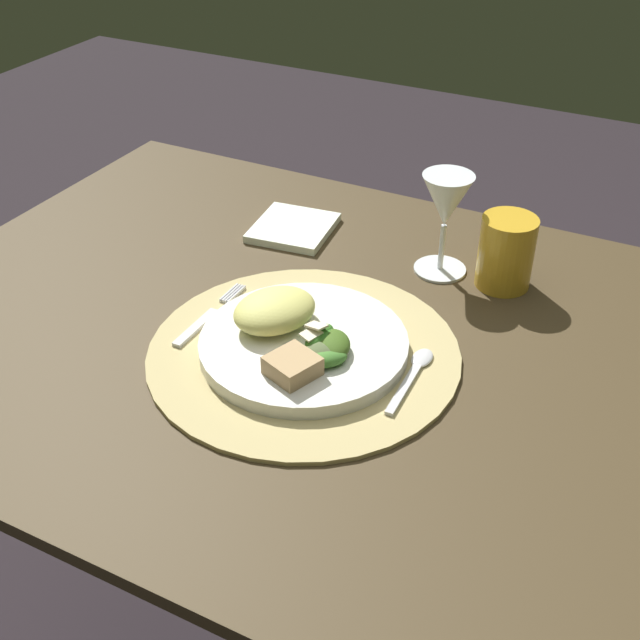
{
  "coord_description": "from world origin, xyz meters",
  "views": [
    {
      "loc": [
        0.38,
        -0.75,
        1.35
      ],
      "look_at": [
        -0.0,
        0.0,
        0.77
      ],
      "focal_mm": 45.58,
      "sensor_mm": 36.0,
      "label": 1
    }
  ],
  "objects_px": {
    "dining_table": "(322,457)",
    "amber_tumbler": "(506,252)",
    "napkin": "(293,228)",
    "wine_glass": "(446,205)",
    "fork": "(207,317)",
    "dinner_plate": "(301,344)",
    "spoon": "(415,370)"
  },
  "relations": [
    {
      "from": "spoon",
      "to": "amber_tumbler",
      "type": "relative_size",
      "value": 1.29
    },
    {
      "from": "fork",
      "to": "spoon",
      "type": "height_order",
      "value": "spoon"
    },
    {
      "from": "dinner_plate",
      "to": "wine_glass",
      "type": "xyz_separation_m",
      "value": [
        0.08,
        0.27,
        0.09
      ]
    },
    {
      "from": "dining_table",
      "to": "amber_tumbler",
      "type": "xyz_separation_m",
      "value": [
        0.17,
        0.22,
        0.27
      ]
    },
    {
      "from": "napkin",
      "to": "spoon",
      "type": "bearing_deg",
      "value": -39.56
    },
    {
      "from": "wine_glass",
      "to": "dinner_plate",
      "type": "bearing_deg",
      "value": -107.41
    },
    {
      "from": "amber_tumbler",
      "to": "dinner_plate",
      "type": "bearing_deg",
      "value": -122.6
    },
    {
      "from": "napkin",
      "to": "amber_tumbler",
      "type": "height_order",
      "value": "amber_tumbler"
    },
    {
      "from": "wine_glass",
      "to": "dining_table",
      "type": "bearing_deg",
      "value": -110.33
    },
    {
      "from": "amber_tumbler",
      "to": "fork",
      "type": "bearing_deg",
      "value": -139.64
    },
    {
      "from": "dinner_plate",
      "to": "napkin",
      "type": "height_order",
      "value": "dinner_plate"
    },
    {
      "from": "amber_tumbler",
      "to": "wine_glass",
      "type": "bearing_deg",
      "value": -176.87
    },
    {
      "from": "napkin",
      "to": "wine_glass",
      "type": "bearing_deg",
      "value": -1.59
    },
    {
      "from": "dining_table",
      "to": "amber_tumbler",
      "type": "bearing_deg",
      "value": 52.48
    },
    {
      "from": "dinner_plate",
      "to": "spoon",
      "type": "bearing_deg",
      "value": 9.62
    },
    {
      "from": "dining_table",
      "to": "wine_glass",
      "type": "height_order",
      "value": "wine_glass"
    },
    {
      "from": "spoon",
      "to": "wine_glass",
      "type": "bearing_deg",
      "value": 103.31
    },
    {
      "from": "napkin",
      "to": "wine_glass",
      "type": "distance_m",
      "value": 0.26
    },
    {
      "from": "dining_table",
      "to": "spoon",
      "type": "bearing_deg",
      "value": -10.5
    },
    {
      "from": "fork",
      "to": "spoon",
      "type": "xyz_separation_m",
      "value": [
        0.28,
        0.02,
        0.0
      ]
    },
    {
      "from": "spoon",
      "to": "dinner_plate",
      "type": "bearing_deg",
      "value": -170.38
    },
    {
      "from": "wine_glass",
      "to": "amber_tumbler",
      "type": "xyz_separation_m",
      "value": [
        0.09,
        0.0,
        -0.05
      ]
    },
    {
      "from": "fork",
      "to": "wine_glass",
      "type": "height_order",
      "value": "wine_glass"
    },
    {
      "from": "amber_tumbler",
      "to": "napkin",
      "type": "bearing_deg",
      "value": 179.68
    },
    {
      "from": "spoon",
      "to": "napkin",
      "type": "xyz_separation_m",
      "value": [
        -0.3,
        0.25,
        -0.0
      ]
    },
    {
      "from": "fork",
      "to": "napkin",
      "type": "distance_m",
      "value": 0.27
    },
    {
      "from": "fork",
      "to": "amber_tumbler",
      "type": "height_order",
      "value": "amber_tumbler"
    },
    {
      "from": "dinner_plate",
      "to": "amber_tumbler",
      "type": "relative_size",
      "value": 2.51
    },
    {
      "from": "spoon",
      "to": "napkin",
      "type": "relative_size",
      "value": 1.07
    },
    {
      "from": "dinner_plate",
      "to": "fork",
      "type": "xyz_separation_m",
      "value": [
        -0.14,
        0.0,
        -0.01
      ]
    },
    {
      "from": "spoon",
      "to": "wine_glass",
      "type": "xyz_separation_m",
      "value": [
        -0.06,
        0.24,
        0.1
      ]
    },
    {
      "from": "wine_glass",
      "to": "amber_tumbler",
      "type": "bearing_deg",
      "value": 3.13
    }
  ]
}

